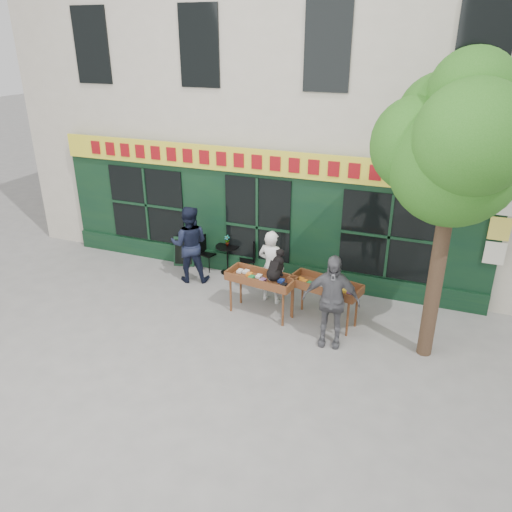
# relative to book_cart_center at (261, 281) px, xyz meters

# --- Properties ---
(ground) EXTENTS (80.00, 80.00, 0.00)m
(ground) POSITION_rel_book_cart_center_xyz_m (-0.78, -0.53, -0.82)
(ground) COLOR slate
(ground) RESTS_ON ground
(building) EXTENTS (14.00, 7.26, 10.00)m
(building) POSITION_rel_book_cart_center_xyz_m (-0.78, 5.44, 4.15)
(building) COLOR beige
(building) RESTS_ON ground
(street_tree) EXTENTS (3.05, 2.90, 5.60)m
(street_tree) POSITION_rel_book_cart_center_xyz_m (3.56, -0.17, 3.29)
(street_tree) COLOR #382619
(street_tree) RESTS_ON ground
(book_cart_center) EXTENTS (1.57, 0.81, 0.99)m
(book_cart_center) POSITION_rel_book_cart_center_xyz_m (0.00, 0.00, 0.00)
(book_cart_center) COLOR brown
(book_cart_center) RESTS_ON ground
(dog) EXTENTS (0.42, 0.64, 0.60)m
(dog) POSITION_rel_book_cart_center_xyz_m (0.35, -0.05, 0.47)
(dog) COLOR black
(dog) RESTS_ON book_cart_center
(woman) EXTENTS (0.69, 0.50, 1.75)m
(woman) POSITION_rel_book_cart_center_xyz_m (0.00, 0.65, 0.06)
(woman) COLOR silver
(woman) RESTS_ON ground
(book_cart_right) EXTENTS (1.60, 0.93, 0.99)m
(book_cart_right) POSITION_rel_book_cart_center_xyz_m (1.39, 0.17, 0.00)
(book_cart_right) COLOR brown
(book_cart_right) RESTS_ON ground
(man_right) EXTENTS (1.19, 0.62, 1.94)m
(man_right) POSITION_rel_book_cart_center_xyz_m (1.69, -0.58, 0.15)
(man_right) COLOR #545458
(man_right) RESTS_ON ground
(bistro_table) EXTENTS (0.60, 0.60, 0.76)m
(bistro_table) POSITION_rel_book_cart_center_xyz_m (-1.57, 1.67, -0.28)
(bistro_table) COLOR black
(bistro_table) RESTS_ON ground
(bistro_chair_left) EXTENTS (0.45, 0.45, 0.95)m
(bistro_chair_left) POSITION_rel_book_cart_center_xyz_m (-2.20, 1.69, -0.26)
(bistro_chair_left) COLOR black
(bistro_chair_left) RESTS_ON ground
(bistro_chair_right) EXTENTS (0.49, 0.49, 0.95)m
(bistro_chair_right) POSITION_rel_book_cart_center_xyz_m (-0.94, 1.71, -0.26)
(bistro_chair_right) COLOR black
(bistro_chair_right) RESTS_ON ground
(potted_plant) EXTENTS (0.15, 0.11, 0.29)m
(potted_plant) POSITION_rel_book_cart_center_xyz_m (-1.57, 1.67, 0.09)
(potted_plant) COLOR gray
(potted_plant) RESTS_ON bistro_table
(man_left) EXTENTS (1.14, 1.01, 1.96)m
(man_left) POSITION_rel_book_cart_center_xyz_m (-2.27, 0.96, 0.16)
(man_left) COLOR black
(man_left) RESTS_ON ground
(chalkboard) EXTENTS (0.59, 0.31, 0.79)m
(chalkboard) POSITION_rel_book_cart_center_xyz_m (-2.86, 1.66, -0.42)
(chalkboard) COLOR black
(chalkboard) RESTS_ON ground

